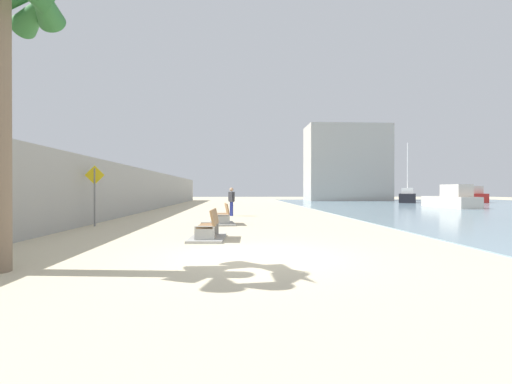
# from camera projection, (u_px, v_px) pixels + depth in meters

# --- Properties ---
(ground_plane) EXTENTS (120.00, 120.00, 0.00)m
(ground_plane) POSITION_uv_depth(u_px,v_px,m) (242.00, 212.00, 26.95)
(ground_plane) COLOR beige
(seawall) EXTENTS (0.80, 64.00, 3.13)m
(seawall) POSITION_uv_depth(u_px,v_px,m) (136.00, 190.00, 26.52)
(seawall) COLOR #9E9E99
(seawall) RESTS_ON ground
(bench_near) EXTENTS (1.19, 2.14, 0.98)m
(bench_near) POSITION_uv_depth(u_px,v_px,m) (208.00, 232.00, 12.07)
(bench_near) COLOR #9E9E99
(bench_near) RESTS_ON ground
(bench_far) EXTENTS (1.28, 2.19, 0.98)m
(bench_far) POSITION_uv_depth(u_px,v_px,m) (223.00, 219.00, 17.37)
(bench_far) COLOR #9E9E99
(bench_far) RESTS_ON ground
(person_walking) EXTENTS (0.40, 0.40, 1.75)m
(person_walking) POSITION_uv_depth(u_px,v_px,m) (231.00, 199.00, 22.96)
(person_walking) COLOR navy
(person_walking) RESTS_ON ground
(boat_mid_bay) EXTENTS (2.00, 4.83, 2.06)m
(boat_mid_bay) POSITION_uv_depth(u_px,v_px,m) (470.00, 196.00, 46.93)
(boat_mid_bay) COLOR red
(boat_mid_bay) RESTS_ON water_bay
(boat_nearest) EXTENTS (4.10, 5.76, 7.51)m
(boat_nearest) POSITION_uv_depth(u_px,v_px,m) (407.00, 197.00, 46.55)
(boat_nearest) COLOR black
(boat_nearest) RESTS_ON water_bay
(boat_far_right) EXTENTS (1.93, 6.54, 2.05)m
(boat_far_right) POSITION_uv_depth(u_px,v_px,m) (451.00, 199.00, 33.29)
(boat_far_right) COLOR beige
(boat_far_right) RESTS_ON water_bay
(pedestrian_sign) EXTENTS (0.85, 0.08, 2.68)m
(pedestrian_sign) POSITION_uv_depth(u_px,v_px,m) (95.00, 188.00, 16.40)
(pedestrian_sign) COLOR slate
(pedestrian_sign) RESTS_ON ground
(harbor_building) EXTENTS (12.00, 6.00, 11.18)m
(harbor_building) POSITION_uv_depth(u_px,v_px,m) (347.00, 163.00, 55.78)
(harbor_building) COLOR #ADAAA3
(harbor_building) RESTS_ON ground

